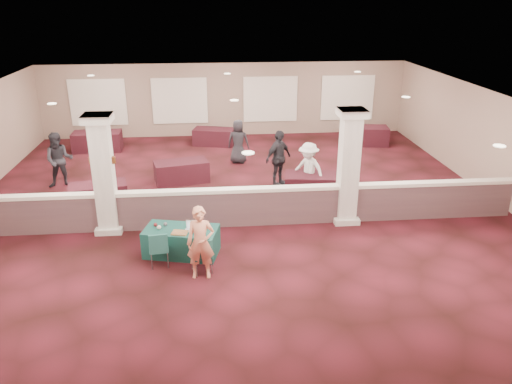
{
  "coord_description": "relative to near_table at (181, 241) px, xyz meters",
  "views": [
    {
      "loc": [
        -0.69,
        -14.02,
        6.01
      ],
      "look_at": [
        0.43,
        -2.0,
        1.17
      ],
      "focal_mm": 35.0,
      "sensor_mm": 36.0,
      "label": 1
    }
  ],
  "objects": [
    {
      "name": "scissors",
      "position": [
        0.53,
        -0.39,
        0.34
      ],
      "size": [
        0.11,
        0.05,
        0.01
      ],
      "primitive_type": "cube",
      "rotation": [
        0.0,
        0.0,
        -0.24
      ],
      "color": "red",
      "rests_on": "near_table"
    },
    {
      "name": "wall_front",
      "position": [
        1.5,
        -5.0,
        1.26
      ],
      "size": [
        16.0,
        0.04,
        3.2
      ],
      "primitive_type": "cube",
      "color": "gray",
      "rests_on": "ground"
    },
    {
      "name": "wall_right",
      "position": [
        9.5,
        3.0,
        1.26
      ],
      "size": [
        0.04,
        16.0,
        3.2
      ],
      "primitive_type": "cube",
      "color": "gray",
      "rests_on": "ground"
    },
    {
      "name": "knitting",
      "position": [
        -0.01,
        -0.24,
        0.35
      ],
      "size": [
        0.43,
        0.36,
        0.03
      ],
      "primitive_type": "cube",
      "rotation": [
        0.0,
        0.0,
        -0.24
      ],
      "color": "#C6701F",
      "rests_on": "near_table"
    },
    {
      "name": "attendee_c",
      "position": [
        3.0,
        4.5,
        0.6
      ],
      "size": [
        1.19,
        1.09,
        1.87
      ],
      "primitive_type": "imported",
      "rotation": [
        0.0,
        0.0,
        0.67
      ],
      "color": "black",
      "rests_on": "ground"
    },
    {
      "name": "far_table_back_left",
      "position": [
        -3.8,
        9.08,
        0.05
      ],
      "size": [
        1.94,
        1.01,
        0.77
      ],
      "primitive_type": "cube",
      "rotation": [
        0.0,
        0.0,
        0.03
      ],
      "color": "black",
      "rests_on": "ground"
    },
    {
      "name": "yarn_cream",
      "position": [
        -0.52,
        0.03,
        0.39
      ],
      "size": [
        0.1,
        0.1,
        0.1
      ],
      "primitive_type": "sphere",
      "color": "beige",
      "rests_on": "near_table"
    },
    {
      "name": "ground",
      "position": [
        1.5,
        3.0,
        -0.34
      ],
      "size": [
        16.0,
        16.0,
        0.0
      ],
      "primitive_type": "plane",
      "color": "#49121C",
      "rests_on": "ground"
    },
    {
      "name": "yarn_grey",
      "position": [
        -0.38,
        0.21,
        0.39
      ],
      "size": [
        0.1,
        0.1,
        0.1
      ],
      "primitive_type": "sphere",
      "color": "#4E4E54",
      "rests_on": "near_table"
    },
    {
      "name": "sconce_right",
      "position": [
        -1.72,
        1.5,
        1.66
      ],
      "size": [
        0.12,
        0.12,
        0.18
      ],
      "color": "brown",
      "rests_on": "column_left"
    },
    {
      "name": "near_table",
      "position": [
        0.0,
        0.0,
        0.0
      ],
      "size": [
        1.92,
        1.27,
        0.68
      ],
      "primitive_type": "cube",
      "rotation": [
        0.0,
        0.0,
        -0.24
      ],
      "color": "#0F3938",
      "rests_on": "ground"
    },
    {
      "name": "far_table_back_right",
      "position": [
        7.3,
        8.93,
        0.04
      ],
      "size": [
        1.99,
        1.18,
        0.76
      ],
      "primitive_type": "cube",
      "rotation": [
        0.0,
        0.0,
        -0.13
      ],
      "color": "black",
      "rests_on": "ground"
    },
    {
      "name": "woman",
      "position": [
        0.5,
        -1.11,
        0.51
      ],
      "size": [
        0.63,
        0.43,
        1.71
      ],
      "primitive_type": "imported",
      "rotation": [
        0.0,
        0.0,
        -0.03
      ],
      "color": "#D5775C",
      "rests_on": "ground"
    },
    {
      "name": "screen_glow",
      "position": [
        0.28,
        -0.01,
        0.44
      ],
      "size": [
        0.27,
        0.07,
        0.18
      ],
      "primitive_type": "cube",
      "rotation": [
        0.0,
        0.0,
        -0.24
      ],
      "color": "silver",
      "rests_on": "near_table"
    },
    {
      "name": "yarn_red",
      "position": [
        -0.62,
        0.2,
        0.39
      ],
      "size": [
        0.09,
        0.09,
        0.09
      ],
      "primitive_type": "sphere",
      "color": "maroon",
      "rests_on": "near_table"
    },
    {
      "name": "partition_wall",
      "position": [
        1.5,
        1.5,
        0.23
      ],
      "size": [
        15.6,
        0.28,
        1.1
      ],
      "color": "#51363E",
      "rests_on": "ground"
    },
    {
      "name": "far_table_front_left",
      "position": [
        -2.63,
        3.3,
        0.0
      ],
      "size": [
        1.82,
        1.18,
        0.68
      ],
      "primitive_type": "cube",
      "rotation": [
        0.0,
        0.0,
        0.22
      ],
      "color": "black",
      "rests_on": "ground"
    },
    {
      "name": "attendee_b",
      "position": [
        3.8,
        3.49,
        0.53
      ],
      "size": [
        1.16,
        1.12,
        1.73
      ],
      "primitive_type": "imported",
      "rotation": [
        0.0,
        0.0,
        -0.74
      ],
      "color": "silver",
      "rests_on": "ground"
    },
    {
      "name": "laptop_base",
      "position": [
        0.26,
        -0.11,
        0.35
      ],
      "size": [
        0.35,
        0.28,
        0.02
      ],
      "primitive_type": "cube",
      "rotation": [
        0.0,
        0.0,
        -0.24
      ],
      "color": "silver",
      "rests_on": "near_table"
    },
    {
      "name": "conf_chair_main",
      "position": [
        0.53,
        -0.98,
        0.18
      ],
      "size": [
        0.55,
        0.55,
        0.87
      ],
      "rotation": [
        0.0,
        0.0,
        0.31
      ],
      "color": "#1B4B4F",
      "rests_on": "ground"
    },
    {
      "name": "conf_chair_side",
      "position": [
        -0.49,
        -0.59,
        0.19
      ],
      "size": [
        0.5,
        0.51,
        0.89
      ],
      "rotation": [
        0.0,
        0.0,
        0.14
      ],
      "color": "#1B4B4F",
      "rests_on": "ground"
    },
    {
      "name": "far_table_front_right",
      "position": [
        4.0,
        3.3,
        0.04
      ],
      "size": [
        2.0,
        1.23,
        0.76
      ],
      "primitive_type": "cube",
      "rotation": [
        0.0,
        0.0,
        -0.17
      ],
      "color": "black",
      "rests_on": "ground"
    },
    {
      "name": "column_right",
      "position": [
        4.5,
        1.5,
        1.3
      ],
      "size": [
        0.72,
        0.72,
        3.2
      ],
      "color": "beige",
      "rests_on": "ground"
    },
    {
      "name": "column_left",
      "position": [
        -2.0,
        1.5,
        1.3
      ],
      "size": [
        0.72,
        0.72,
        3.2
      ],
      "color": "beige",
      "rests_on": "ground"
    },
    {
      "name": "laptop_screen",
      "position": [
        0.29,
        -0.01,
        0.46
      ],
      "size": [
        0.3,
        0.08,
        0.2
      ],
      "primitive_type": "cube",
      "rotation": [
        0.0,
        0.0,
        -0.24
      ],
      "color": "silver",
      "rests_on": "near_table"
    },
    {
      "name": "far_table_front_center",
      "position": [
        -0.23,
        5.12,
        0.02
      ],
      "size": [
        1.93,
        1.26,
        0.72
      ],
      "primitive_type": "cube",
      "rotation": [
        0.0,
        0.0,
        0.22
      ],
      "color": "black",
      "rests_on": "ground"
    },
    {
      "name": "wall_back",
      "position": [
        1.5,
        11.0,
        1.26
      ],
      "size": [
        16.0,
        0.04,
        3.2
      ],
      "primitive_type": "cube",
      "color": "gray",
      "rests_on": "ground"
    },
    {
      "name": "sconce_left",
      "position": [
        -2.28,
        1.5,
        1.66
      ],
      "size": [
        0.12,
        0.12,
        0.18
      ],
      "color": "brown",
      "rests_on": "column_left"
    },
    {
      "name": "far_table_back_center",
      "position": [
        0.94,
        9.5,
        0.0
      ],
      "size": [
        1.85,
        1.23,
        0.69
      ],
      "primitive_type": "cube",
      "rotation": [
        0.0,
        0.0,
        -0.25
      ],
      "color": "black",
      "rests_on": "ground"
    },
    {
      "name": "ceiling",
      "position": [
        1.5,
        3.0,
        2.86
      ],
      "size": [
        16.0,
        16.0,
        0.02
      ],
      "primitive_type": "cube",
      "color": "silver",
      "rests_on": "wall_back"
    },
    {
      "name": "attendee_d",
      "position": [
        1.82,
        6.98,
        0.49
      ],
      "size": [
        0.89,
        0.61,
        1.65
      ],
      "primitive_type": "imported",
      "rotation": [
        0.0,
        0.0,
        2.91
      ],
      "color": "black",
      "rests_on": "ground"
    },
    {
      "name": "attendee_a",
      "position": [
        -4.15,
        5.0,
        0.59
      ],
      "size": [
        0.94,
        0.6,
        1.85
      ],
      "primitive_type": "imported",
      "rotation": [
        0.0,
        0.0,
        0.13
      ],
      "color": "black",
      "rests_on": "ground"
    }
  ]
}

